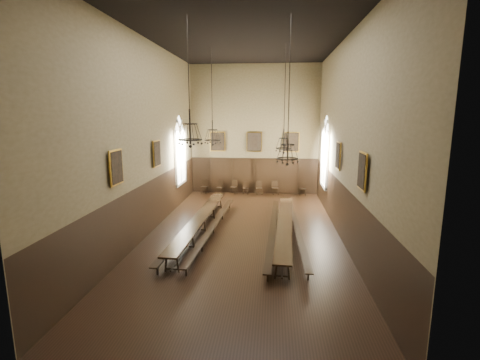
# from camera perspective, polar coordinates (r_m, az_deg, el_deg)

# --- Properties ---
(floor) EXTENTS (9.00, 18.00, 0.02)m
(floor) POSITION_cam_1_polar(r_m,az_deg,el_deg) (16.60, 0.56, -9.03)
(floor) COLOR black
(floor) RESTS_ON ground
(ceiling) EXTENTS (9.00, 18.00, 0.02)m
(ceiling) POSITION_cam_1_polar(r_m,az_deg,el_deg) (15.99, 0.63, 23.03)
(ceiling) COLOR black
(ceiling) RESTS_ON ground
(wall_back) EXTENTS (9.00, 0.02, 9.00)m
(wall_back) POSITION_cam_1_polar(r_m,az_deg,el_deg) (24.64, 2.38, 8.17)
(wall_back) COLOR olive
(wall_back) RESTS_ON ground
(wall_front) EXTENTS (9.00, 0.02, 9.00)m
(wall_front) POSITION_cam_1_polar(r_m,az_deg,el_deg) (6.78, -5.83, 1.26)
(wall_front) COLOR olive
(wall_front) RESTS_ON ground
(wall_left) EXTENTS (0.02, 18.00, 9.00)m
(wall_left) POSITION_cam_1_polar(r_m,az_deg,el_deg) (16.66, -15.16, 6.56)
(wall_left) COLOR olive
(wall_left) RESTS_ON ground
(wall_right) EXTENTS (0.02, 18.00, 9.00)m
(wall_right) POSITION_cam_1_polar(r_m,az_deg,el_deg) (15.93, 17.08, 6.29)
(wall_right) COLOR olive
(wall_right) RESTS_ON ground
(wainscot_panelling) EXTENTS (9.00, 18.00, 2.50)m
(wainscot_panelling) POSITION_cam_1_polar(r_m,az_deg,el_deg) (16.22, 0.57, -4.84)
(wainscot_panelling) COLOR black
(wainscot_panelling) RESTS_ON floor
(table_left) EXTENTS (0.96, 9.70, 0.76)m
(table_left) POSITION_cam_1_polar(r_m,az_deg,el_deg) (16.98, -6.53, -7.26)
(table_left) COLOR black
(table_left) RESTS_ON floor
(table_right) EXTENTS (1.14, 9.43, 0.73)m
(table_right) POSITION_cam_1_polar(r_m,az_deg,el_deg) (16.35, 7.35, -8.04)
(table_right) COLOR black
(table_right) RESTS_ON floor
(bench_left_outer) EXTENTS (0.54, 9.97, 0.45)m
(bench_left_outer) POSITION_cam_1_polar(r_m,az_deg,el_deg) (17.07, -8.11, -7.53)
(bench_left_outer) COLOR black
(bench_left_outer) RESTS_ON floor
(bench_left_inner) EXTENTS (0.73, 9.82, 0.44)m
(bench_left_inner) POSITION_cam_1_polar(r_m,az_deg,el_deg) (16.78, -4.36, -7.80)
(bench_left_inner) COLOR black
(bench_left_inner) RESTS_ON floor
(bench_right_inner) EXTENTS (0.66, 9.93, 0.45)m
(bench_right_inner) POSITION_cam_1_polar(r_m,az_deg,el_deg) (16.48, 5.42, -8.15)
(bench_right_inner) COLOR black
(bench_right_inner) RESTS_ON floor
(bench_right_outer) EXTENTS (0.48, 9.26, 0.42)m
(bench_right_outer) POSITION_cam_1_polar(r_m,az_deg,el_deg) (16.45, 9.36, -8.36)
(bench_right_outer) COLOR black
(bench_right_outer) RESTS_ON floor
(chair_0) EXTENTS (0.55, 0.55, 1.01)m
(chair_0) POSITION_cam_1_polar(r_m,az_deg,el_deg) (25.09, -5.81, -1.51)
(chair_0) COLOR black
(chair_0) RESTS_ON floor
(chair_1) EXTENTS (0.50, 0.50, 0.91)m
(chair_1) POSITION_cam_1_polar(r_m,az_deg,el_deg) (24.93, -3.35, -1.61)
(chair_1) COLOR black
(chair_1) RESTS_ON floor
(chair_2) EXTENTS (0.55, 0.55, 0.99)m
(chair_2) POSITION_cam_1_polar(r_m,az_deg,el_deg) (24.89, -1.05, -1.57)
(chair_2) COLOR black
(chair_2) RESTS_ON floor
(chair_3) EXTENTS (0.38, 0.38, 0.87)m
(chair_3) POSITION_cam_1_polar(r_m,az_deg,el_deg) (24.76, 0.92, -1.72)
(chair_3) COLOR black
(chair_3) RESTS_ON floor
(chair_4) EXTENTS (0.50, 0.50, 0.93)m
(chair_4) POSITION_cam_1_polar(r_m,az_deg,el_deg) (24.70, 3.14, -1.72)
(chair_4) COLOR black
(chair_4) RESTS_ON floor
(chair_5) EXTENTS (0.51, 0.51, 0.96)m
(chair_5) POSITION_cam_1_polar(r_m,az_deg,el_deg) (24.76, 5.80, -1.71)
(chair_5) COLOR black
(chair_5) RESTS_ON floor
(chair_7) EXTENTS (0.46, 0.46, 0.99)m
(chair_7) POSITION_cam_1_polar(r_m,az_deg,el_deg) (24.73, 10.26, -1.82)
(chair_7) COLOR black
(chair_7) RESTS_ON floor
(chandelier_back_left) EXTENTS (0.86, 0.86, 4.91)m
(chandelier_back_left) POSITION_cam_1_polar(r_m,az_deg,el_deg) (18.64, -4.54, 7.50)
(chandelier_back_left) COLOR black
(chandelier_back_left) RESTS_ON ceiling
(chandelier_back_right) EXTENTS (0.80, 0.80, 5.26)m
(chandelier_back_right) POSITION_cam_1_polar(r_m,az_deg,el_deg) (17.99, 7.19, 6.36)
(chandelier_back_right) COLOR black
(chandelier_back_right) RESTS_ON ceiling
(chandelier_front_left) EXTENTS (0.90, 0.90, 4.47)m
(chandelier_front_left) POSITION_cam_1_polar(r_m,az_deg,el_deg) (13.00, -8.20, 7.81)
(chandelier_front_left) COLOR black
(chandelier_front_left) RESTS_ON ceiling
(chandelier_front_right) EXTENTS (0.79, 0.79, 5.14)m
(chandelier_front_right) POSITION_cam_1_polar(r_m,az_deg,el_deg) (12.88, 7.83, 5.16)
(chandelier_front_right) COLOR black
(chandelier_front_right) RESTS_ON ceiling
(portrait_back_0) EXTENTS (1.10, 0.12, 1.40)m
(portrait_back_0) POSITION_cam_1_polar(r_m,az_deg,el_deg) (24.83, -3.69, 6.32)
(portrait_back_0) COLOR #B0832A
(portrait_back_0) RESTS_ON wall_back
(portrait_back_1) EXTENTS (1.10, 0.12, 1.40)m
(portrait_back_1) POSITION_cam_1_polar(r_m,az_deg,el_deg) (24.56, 2.34, 6.29)
(portrait_back_1) COLOR #B0832A
(portrait_back_1) RESTS_ON wall_back
(portrait_back_2) EXTENTS (1.10, 0.12, 1.40)m
(portrait_back_2) POSITION_cam_1_polar(r_m,az_deg,el_deg) (24.56, 8.45, 6.18)
(portrait_back_2) COLOR #B0832A
(portrait_back_2) RESTS_ON wall_back
(portrait_left_0) EXTENTS (0.12, 1.00, 1.30)m
(portrait_left_0) POSITION_cam_1_polar(r_m,az_deg,el_deg) (17.62, -13.51, 4.23)
(portrait_left_0) COLOR #B0832A
(portrait_left_0) RESTS_ON wall_left
(portrait_left_1) EXTENTS (0.12, 1.00, 1.30)m
(portrait_left_1) POSITION_cam_1_polar(r_m,az_deg,el_deg) (13.48, -19.65, 1.98)
(portrait_left_1) COLOR #B0832A
(portrait_left_1) RESTS_ON wall_left
(portrait_right_0) EXTENTS (0.12, 1.00, 1.30)m
(portrait_right_0) POSITION_cam_1_polar(r_m,az_deg,el_deg) (16.96, 15.83, 3.88)
(portrait_right_0) COLOR #B0832A
(portrait_right_0) RESTS_ON wall_right
(portrait_right_1) EXTENTS (0.12, 1.00, 1.30)m
(portrait_right_1) POSITION_cam_1_polar(r_m,az_deg,el_deg) (12.60, 19.44, 1.41)
(portrait_right_1) COLOR #B0832A
(portrait_right_1) RESTS_ON wall_right
(window_right) EXTENTS (0.20, 2.20, 4.60)m
(window_right) POSITION_cam_1_polar(r_m,az_deg,el_deg) (21.41, 13.80, 4.52)
(window_right) COLOR white
(window_right) RESTS_ON wall_right
(window_left) EXTENTS (0.20, 2.20, 4.60)m
(window_left) POSITION_cam_1_polar(r_m,az_deg,el_deg) (21.95, -9.82, 4.82)
(window_left) COLOR white
(window_left) RESTS_ON wall_left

